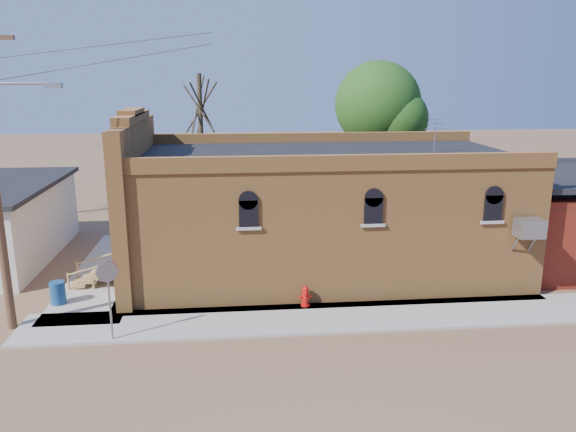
{
  "coord_description": "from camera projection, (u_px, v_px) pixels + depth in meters",
  "views": [
    {
      "loc": [
        -1.42,
        -15.15,
        7.44
      ],
      "look_at": [
        0.51,
        4.69,
        2.4
      ],
      "focal_mm": 35.0,
      "sensor_mm": 36.0,
      "label": 1
    }
  ],
  "objects": [
    {
      "name": "ground",
      "position": [
        286.0,
        334.0,
        16.58
      ],
      "size": [
        120.0,
        120.0,
        0.0
      ],
      "primitive_type": "plane",
      "color": "brown",
      "rests_on": "ground"
    },
    {
      "name": "sidewalk_south",
      "position": [
        331.0,
        318.0,
        17.58
      ],
      "size": [
        19.0,
        2.2,
        0.08
      ],
      "primitive_type": "cube",
      "color": "#9E9991",
      "rests_on": "ground"
    },
    {
      "name": "sidewalk_west",
      "position": [
        110.0,
        271.0,
        21.77
      ],
      "size": [
        2.6,
        10.0,
        0.08
      ],
      "primitive_type": "cube",
      "color": "#9E9991",
      "rests_on": "ground"
    },
    {
      "name": "brick_bar",
      "position": [
        315.0,
        212.0,
        21.46
      ],
      "size": [
        16.4,
        7.97,
        6.3
      ],
      "color": "#C17B3B",
      "rests_on": "ground"
    },
    {
      "name": "red_shed",
      "position": [
        559.0,
        208.0,
        22.41
      ],
      "size": [
        5.4,
        6.4,
        4.3
      ],
      "color": "#601E10",
      "rests_on": "ground"
    },
    {
      "name": "tree_bare_near",
      "position": [
        200.0,
        106.0,
        27.38
      ],
      "size": [
        2.8,
        2.8,
        7.65
      ],
      "color": "#4A3D2A",
      "rests_on": "ground"
    },
    {
      "name": "tree_leafy",
      "position": [
        378.0,
        105.0,
        28.72
      ],
      "size": [
        4.4,
        4.4,
        8.15
      ],
      "color": "#4A3D2A",
      "rests_on": "ground"
    },
    {
      "name": "fire_hydrant",
      "position": [
        305.0,
        296.0,
        18.29
      ],
      "size": [
        0.4,
        0.4,
        0.68
      ],
      "rotation": [
        0.0,
        0.0,
        0.37
      ],
      "color": "#B60E0A",
      "rests_on": "sidewalk_south"
    },
    {
      "name": "stop_sign",
      "position": [
        108.0,
        279.0,
        15.65
      ],
      "size": [
        0.6,
        0.33,
        2.36
      ],
      "rotation": [
        0.0,
        0.0,
        0.03
      ],
      "color": "gray",
      "rests_on": "sidewalk_south"
    },
    {
      "name": "trash_barrel",
      "position": [
        58.0,
        293.0,
        18.47
      ],
      "size": [
        0.63,
        0.63,
        0.76
      ],
      "primitive_type": "cylinder",
      "rotation": [
        0.0,
        0.0,
        0.35
      ],
      "color": "navy",
      "rests_on": "sidewalk_west"
    }
  ]
}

